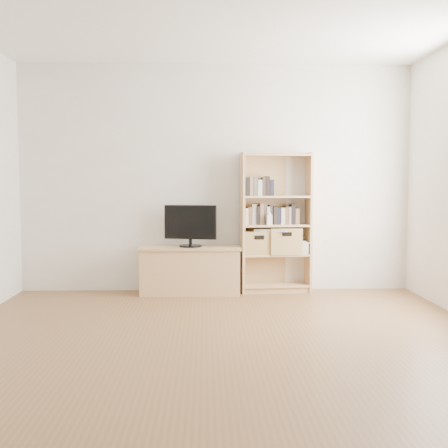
{
  "coord_description": "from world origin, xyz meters",
  "views": [
    {
      "loc": [
        -0.13,
        -4.0,
        1.27
      ],
      "look_at": [
        0.07,
        1.9,
        0.82
      ],
      "focal_mm": 45.0,
      "sensor_mm": 36.0,
      "label": 1
    }
  ],
  "objects_px": {
    "baby_monitor": "(269,220)",
    "television": "(190,226)",
    "tv_stand": "(191,271)",
    "basket_right": "(284,241)",
    "bookshelf": "(276,223)",
    "laptop": "(271,230)",
    "basket_left": "(257,242)"
  },
  "relations": [
    {
      "from": "tv_stand",
      "to": "laptop",
      "type": "bearing_deg",
      "value": 4.94
    },
    {
      "from": "bookshelf",
      "to": "basket_right",
      "type": "bearing_deg",
      "value": -2.6
    },
    {
      "from": "tv_stand",
      "to": "laptop",
      "type": "relative_size",
      "value": 3.07
    },
    {
      "from": "basket_left",
      "to": "laptop",
      "type": "height_order",
      "value": "laptop"
    },
    {
      "from": "tv_stand",
      "to": "bookshelf",
      "type": "relative_size",
      "value": 0.7
    },
    {
      "from": "tv_stand",
      "to": "bookshelf",
      "type": "bearing_deg",
      "value": 5.76
    },
    {
      "from": "tv_stand",
      "to": "basket_right",
      "type": "relative_size",
      "value": 3.08
    },
    {
      "from": "television",
      "to": "basket_right",
      "type": "xyz_separation_m",
      "value": [
        1.07,
        0.07,
        -0.17
      ]
    },
    {
      "from": "tv_stand",
      "to": "basket_right",
      "type": "height_order",
      "value": "basket_right"
    },
    {
      "from": "bookshelf",
      "to": "television",
      "type": "height_order",
      "value": "bookshelf"
    },
    {
      "from": "television",
      "to": "basket_right",
      "type": "bearing_deg",
      "value": 15.93
    },
    {
      "from": "bookshelf",
      "to": "television",
      "type": "distance_m",
      "value": 0.97
    },
    {
      "from": "bookshelf",
      "to": "laptop",
      "type": "xyz_separation_m",
      "value": [
        -0.05,
        -0.02,
        -0.08
      ]
    },
    {
      "from": "baby_monitor",
      "to": "basket_right",
      "type": "bearing_deg",
      "value": 25.17
    },
    {
      "from": "television",
      "to": "baby_monitor",
      "type": "bearing_deg",
      "value": 10.3
    },
    {
      "from": "television",
      "to": "basket_left",
      "type": "distance_m",
      "value": 0.78
    },
    {
      "from": "bookshelf",
      "to": "tv_stand",
      "type": "bearing_deg",
      "value": 179.18
    },
    {
      "from": "television",
      "to": "laptop",
      "type": "bearing_deg",
      "value": 15.27
    },
    {
      "from": "tv_stand",
      "to": "basket_left",
      "type": "bearing_deg",
      "value": 5.2
    },
    {
      "from": "television",
      "to": "basket_left",
      "type": "relative_size",
      "value": 1.87
    },
    {
      "from": "basket_right",
      "to": "laptop",
      "type": "xyz_separation_m",
      "value": [
        -0.15,
        -0.02,
        0.13
      ]
    },
    {
      "from": "basket_left",
      "to": "basket_right",
      "type": "bearing_deg",
      "value": -0.42
    },
    {
      "from": "tv_stand",
      "to": "television",
      "type": "distance_m",
      "value": 0.51
    },
    {
      "from": "bookshelf",
      "to": "basket_left",
      "type": "bearing_deg",
      "value": -178.81
    },
    {
      "from": "television",
      "to": "tv_stand",
      "type": "bearing_deg",
      "value": 0.0
    },
    {
      "from": "baby_monitor",
      "to": "laptop",
      "type": "height_order",
      "value": "baby_monitor"
    },
    {
      "from": "baby_monitor",
      "to": "television",
      "type": "bearing_deg",
      "value": 174.21
    },
    {
      "from": "basket_left",
      "to": "laptop",
      "type": "xyz_separation_m",
      "value": [
        0.16,
        0.01,
        0.14
      ]
    },
    {
      "from": "television",
      "to": "baby_monitor",
      "type": "relative_size",
      "value": 5.2
    },
    {
      "from": "tv_stand",
      "to": "basket_left",
      "type": "height_order",
      "value": "basket_left"
    },
    {
      "from": "baby_monitor",
      "to": "basket_right",
      "type": "relative_size",
      "value": 0.32
    },
    {
      "from": "bookshelf",
      "to": "television",
      "type": "bearing_deg",
      "value": 179.18
    }
  ]
}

